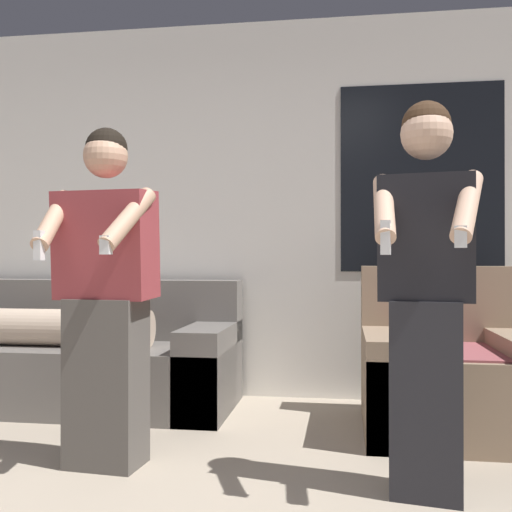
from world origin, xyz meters
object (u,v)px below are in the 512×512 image
at_px(couch, 79,360).
at_px(person_right, 427,293).
at_px(armchair, 443,377).
at_px(person_left, 106,297).

height_order(couch, person_right, person_right).
relative_size(couch, armchair, 2.24).
bearing_deg(couch, person_right, -30.67).
distance_m(couch, person_right, 2.52).
distance_m(couch, armchair, 2.35).
bearing_deg(armchair, couch, 173.32).
bearing_deg(person_left, couch, 120.42).
relative_size(person_left, person_right, 0.98).
bearing_deg(person_right, person_left, 174.25).
height_order(person_left, person_right, person_right).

